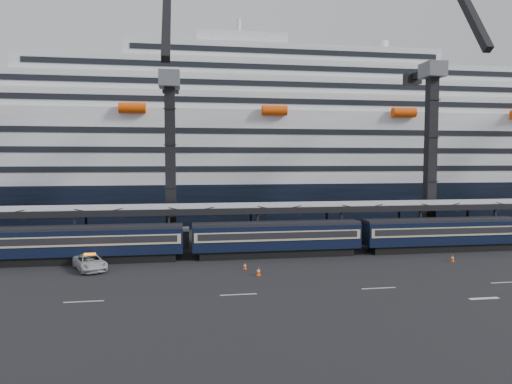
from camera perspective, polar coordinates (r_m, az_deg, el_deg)
ground at (r=45.27m, az=15.35°, el=-10.04°), size 260.00×260.00×0.00m
lane_markings at (r=44.95m, az=27.86°, el=-10.46°), size 111.00×4.27×0.02m
train at (r=52.53m, az=6.22°, el=-5.53°), size 133.05×3.00×4.05m
canopy at (r=57.27m, az=9.70°, el=-1.69°), size 130.00×6.25×5.53m
cruise_ship at (r=87.70m, az=2.40°, el=4.95°), size 214.09×28.84×34.00m
crane_dark_near at (r=58.65m, az=-10.67°, el=4.96°), size 4.50×17.75×35.08m
crane_dark_mid at (r=66.51m, az=21.19°, el=5.87°), size 4.50×18.24×39.64m
pickup_truck at (r=48.63m, az=-20.04°, el=-8.26°), size 4.45×5.97×1.51m
traffic_cone_c at (r=43.66m, az=0.30°, el=-9.85°), size 0.43×0.43×0.86m
traffic_cone_d at (r=46.15m, az=-1.40°, el=-9.20°), size 0.34×0.34×0.69m
traffic_cone_e at (r=53.78m, az=23.35°, el=-7.58°), size 0.39×0.39×0.78m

